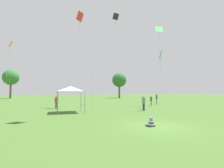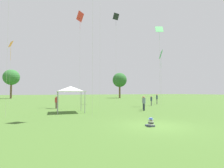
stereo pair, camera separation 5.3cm
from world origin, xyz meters
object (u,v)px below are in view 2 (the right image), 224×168
person_standing_1 (144,102)px  canopy_tent (71,89)px  person_standing_0 (151,100)px  kite_6 (159,31)px  kite_7 (161,55)px  person_standing_2 (143,101)px  kite_0 (80,18)px  kite_2 (11,46)px  person_standing_4 (56,101)px  distant_tree_0 (11,77)px  seated_toddler (151,123)px  kite_5 (116,19)px  distant_tree_1 (120,80)px  person_standing_3 (157,98)px

person_standing_1 → canopy_tent: canopy_tent is taller
person_standing_0 → kite_6: kite_6 is taller
kite_7 → person_standing_2: bearing=20.1°
kite_0 → kite_2: (-9.44, 0.65, -5.25)m
person_standing_2 → person_standing_4: 11.66m
person_standing_0 → kite_0: kite_0 is taller
canopy_tent → kite_6: 18.22m
person_standing_1 → distant_tree_0: distant_tree_0 is taller
seated_toddler → canopy_tent: 10.78m
canopy_tent → distant_tree_0: distant_tree_0 is taller
person_standing_4 → kite_5: size_ratio=0.09×
person_standing_2 → kite_7: kite_7 is taller
person_standing_2 → kite_0: size_ratio=0.11×
kite_6 → kite_0: bearing=-128.8°
person_standing_1 → distant_tree_1: (17.17, 42.67, 5.83)m
person_standing_0 → distant_tree_1: distant_tree_1 is taller
person_standing_4 → distant_tree_0: distant_tree_0 is taller
person_standing_2 → kite_0: 16.14m
seated_toddler → distant_tree_0: (-15.30, 59.89, 7.11)m
seated_toddler → kite_0: (-0.82, 17.20, 13.51)m
kite_6 → canopy_tent: bearing=-98.9°
person_standing_0 → person_standing_1: (-5.34, -5.95, 0.06)m
person_standing_2 → kite_0: kite_0 is taller
person_standing_2 → person_standing_3: bearing=-0.9°
kite_0 → person_standing_4: bearing=30.0°
kite_0 → person_standing_0: bearing=167.0°
seated_toddler → distant_tree_1: 55.98m
kite_5 → canopy_tent: bearing=83.5°
distant_tree_0 → person_standing_0: bearing=-60.7°
person_standing_0 → kite_0: 17.21m
canopy_tent → distant_tree_1: distant_tree_1 is taller
kite_5 → kite_6: (4.13, -8.19, -4.49)m
distant_tree_1 → person_standing_1: bearing=-111.9°
kite_6 → kite_7: 4.33m
person_standing_2 → person_standing_4: (-10.39, 5.28, -0.02)m
person_standing_3 → kite_5: bearing=83.1°
canopy_tent → distant_tree_0: bearing=103.4°
seated_toddler → person_standing_3: bearing=49.7°
kite_0 → kite_5: kite_5 is taller
canopy_tent → kite_0: bearing=70.4°
canopy_tent → kite_6: bearing=13.6°
kite_0 → canopy_tent: bearing=72.2°
canopy_tent → distant_tree_1: 48.51m
kite_7 → person_standing_0: bearing=4.8°
person_standing_3 → kite_0: bearing=121.1°
person_standing_2 → distant_tree_0: size_ratio=0.17×
person_standing_1 → kite_0: kite_0 is taller
person_standing_4 → distant_tree_1: (26.55, 35.70, 5.86)m
kite_6 → person_standing_2: bearing=-79.7°
seated_toddler → kite_2: kite_2 is taller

